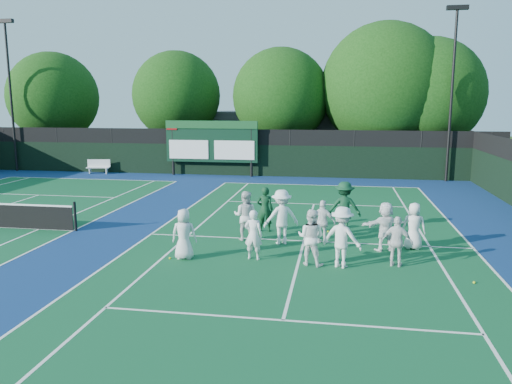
# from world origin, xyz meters

# --- Properties ---
(ground) EXTENTS (120.00, 120.00, 0.00)m
(ground) POSITION_xyz_m (0.00, 0.00, 0.00)
(ground) COLOR #1A360E
(ground) RESTS_ON ground
(court_apron) EXTENTS (34.00, 32.00, 0.01)m
(court_apron) POSITION_xyz_m (-6.00, 1.00, 0.00)
(court_apron) COLOR navy
(court_apron) RESTS_ON ground
(near_court) EXTENTS (11.05, 23.85, 0.01)m
(near_court) POSITION_xyz_m (0.00, 1.00, 0.01)
(near_court) COLOR #104E29
(near_court) RESTS_ON ground
(back_fence) EXTENTS (34.00, 0.08, 3.00)m
(back_fence) POSITION_xyz_m (-6.00, 16.00, 1.36)
(back_fence) COLOR black
(back_fence) RESTS_ON ground
(scoreboard) EXTENTS (6.00, 0.21, 3.55)m
(scoreboard) POSITION_xyz_m (-7.01, 15.59, 2.19)
(scoreboard) COLOR black
(scoreboard) RESTS_ON ground
(clubhouse) EXTENTS (18.00, 6.00, 4.00)m
(clubhouse) POSITION_xyz_m (-2.00, 24.00, 2.00)
(clubhouse) COLOR #5C5C61
(clubhouse) RESTS_ON ground
(light_pole_left) EXTENTS (1.20, 0.30, 10.12)m
(light_pole_left) POSITION_xyz_m (-21.00, 15.70, 6.30)
(light_pole_left) COLOR black
(light_pole_left) RESTS_ON ground
(light_pole_right) EXTENTS (1.20, 0.30, 10.12)m
(light_pole_right) POSITION_xyz_m (7.50, 15.70, 6.30)
(light_pole_right) COLOR black
(light_pole_right) RESTS_ON ground
(bench) EXTENTS (1.54, 0.71, 0.94)m
(bench) POSITION_xyz_m (-14.74, 15.37, 0.51)
(bench) COLOR white
(bench) RESTS_ON ground
(tree_a) EXTENTS (6.65, 6.65, 8.41)m
(tree_a) POSITION_xyz_m (-20.04, 19.58, 4.91)
(tree_a) COLOR black
(tree_a) RESTS_ON ground
(tree_b) EXTENTS (6.28, 6.28, 8.33)m
(tree_b) POSITION_xyz_m (-10.41, 19.58, 5.03)
(tree_b) COLOR black
(tree_b) RESTS_ON ground
(tree_c) EXTENTS (6.67, 6.67, 8.45)m
(tree_c) POSITION_xyz_m (-2.86, 19.58, 4.94)
(tree_c) COLOR black
(tree_c) RESTS_ON ground
(tree_d) EXTENTS (8.50, 8.50, 9.97)m
(tree_d) POSITION_xyz_m (4.15, 19.58, 5.50)
(tree_d) COLOR black
(tree_d) RESTS_ON ground
(tree_e) EXTENTS (7.34, 7.34, 8.93)m
(tree_e) POSITION_xyz_m (6.93, 19.58, 5.07)
(tree_e) COLOR black
(tree_e) RESTS_ON ground
(tennis_ball_0) EXTENTS (0.07, 0.07, 0.07)m
(tennis_ball_0) POSITION_xyz_m (-3.86, -1.67, 0.03)
(tennis_ball_0) COLOR #B7D118
(tennis_ball_0) RESTS_ON ground
(tennis_ball_1) EXTENTS (0.07, 0.07, 0.07)m
(tennis_ball_1) POSITION_xyz_m (0.78, 2.35, 0.03)
(tennis_ball_1) COLOR #B7D118
(tennis_ball_1) RESTS_ON ground
(tennis_ball_2) EXTENTS (0.07, 0.07, 0.07)m
(tennis_ball_2) POSITION_xyz_m (4.67, -2.34, 0.03)
(tennis_ball_2) COLOR #B7D118
(tennis_ball_2) RESTS_ON ground
(tennis_ball_3) EXTENTS (0.07, 0.07, 0.07)m
(tennis_ball_3) POSITION_xyz_m (-2.04, 1.75, 0.03)
(tennis_ball_3) COLOR #B7D118
(tennis_ball_3) RESTS_ON ground
(tennis_ball_4) EXTENTS (0.07, 0.07, 0.07)m
(tennis_ball_4) POSITION_xyz_m (-1.48, 3.33, 0.03)
(tennis_ball_4) COLOR #B7D118
(tennis_ball_4) RESTS_ON ground
(player_front_0) EXTENTS (0.80, 0.57, 1.55)m
(player_front_0) POSITION_xyz_m (-3.43, -1.55, 0.77)
(player_front_0) COLOR silver
(player_front_0) RESTS_ON ground
(player_front_1) EXTENTS (0.60, 0.44, 1.53)m
(player_front_1) POSITION_xyz_m (-1.37, -1.25, 0.77)
(player_front_1) COLOR white
(player_front_1) RESTS_ON ground
(player_front_2) EXTENTS (0.94, 0.82, 1.65)m
(player_front_2) POSITION_xyz_m (0.36, -1.47, 0.83)
(player_front_2) COLOR white
(player_front_2) RESTS_ON ground
(player_front_3) EXTENTS (1.30, 1.01, 1.77)m
(player_front_3) POSITION_xyz_m (1.25, -1.54, 0.89)
(player_front_3) COLOR white
(player_front_3) RESTS_ON ground
(player_front_4) EXTENTS (0.93, 0.58, 1.47)m
(player_front_4) POSITION_xyz_m (2.81, -1.22, 0.74)
(player_front_4) COLOR silver
(player_front_4) RESTS_ON ground
(player_back_0) EXTENTS (0.88, 0.72, 1.71)m
(player_back_0) POSITION_xyz_m (-2.01, 0.85, 0.86)
(player_back_0) COLOR silver
(player_back_0) RESTS_ON ground
(player_back_1) EXTENTS (1.36, 1.08, 1.84)m
(player_back_1) POSITION_xyz_m (-0.74, 0.58, 0.92)
(player_back_1) COLOR white
(player_back_1) RESTS_ON ground
(player_back_2) EXTENTS (0.93, 0.59, 1.48)m
(player_back_2) POSITION_xyz_m (0.62, 0.84, 0.74)
(player_back_2) COLOR white
(player_back_2) RESTS_ON ground
(player_back_3) EXTENTS (1.54, 1.00, 1.59)m
(player_back_3) POSITION_xyz_m (2.61, 0.33, 0.79)
(player_back_3) COLOR white
(player_back_3) RESTS_ON ground
(player_back_4) EXTENTS (0.81, 0.59, 1.53)m
(player_back_4) POSITION_xyz_m (3.53, 0.66, 0.76)
(player_back_4) COLOR white
(player_back_4) RESTS_ON ground
(coach_left) EXTENTS (0.64, 0.45, 1.67)m
(coach_left) POSITION_xyz_m (-1.52, 2.10, 0.83)
(coach_left) COLOR #0E351C
(coach_left) RESTS_ON ground
(coach_right) EXTENTS (1.27, 0.79, 1.88)m
(coach_right) POSITION_xyz_m (1.33, 2.42, 0.94)
(coach_right) COLOR #103B22
(coach_right) RESTS_ON ground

